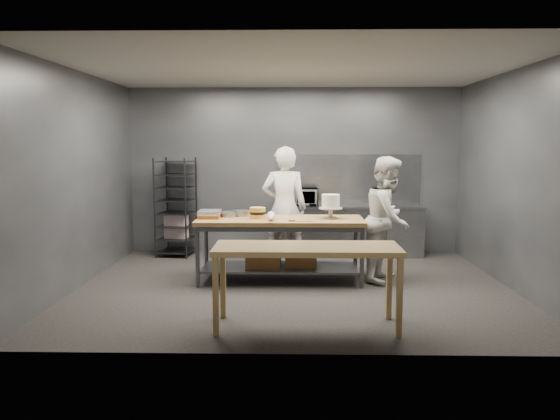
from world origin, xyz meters
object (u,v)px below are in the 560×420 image
layer_cake (258,213)px  work_table (280,242)px  near_counter (307,254)px  speed_rack (176,208)px  chef_behind (284,208)px  microwave (303,197)px  chef_right (388,219)px  frosted_cake_stand (331,203)px

layer_cake → work_table: bearing=0.1°
near_counter → speed_rack: speed_rack is taller
work_table → layer_cake: bearing=-179.9°
chef_behind → layer_cake: size_ratio=8.63×
microwave → speed_rack: bearing=-178.0°
chef_behind → chef_right: bearing=155.4°
work_table → chef_behind: chef_behind is taller
speed_rack → chef_behind: bearing=-27.1°
microwave → layer_cake: microwave is taller
near_counter → microwave: size_ratio=3.69×
work_table → microwave: bearing=79.0°
speed_rack → microwave: bearing=2.0°
work_table → layer_cake: layer_cake is taller
chef_behind → chef_right: size_ratio=1.08×
layer_cake → speed_rack: bearing=131.1°
work_table → near_counter: bearing=-80.4°
speed_rack → chef_right: size_ratio=0.97×
speed_rack → frosted_cake_stand: 3.18m
chef_behind → layer_cake: (-0.38, -0.81, 0.02)m
work_table → chef_right: bearing=3.4°
work_table → chef_behind: (0.05, 0.81, 0.40)m
chef_right → frosted_cake_stand: size_ratio=5.19×
chef_right → microwave: 2.16m
frosted_cake_stand → near_counter: bearing=-101.1°
chef_right → frosted_cake_stand: 0.88m
chef_behind → frosted_cake_stand: bearing=131.3°
frosted_cake_stand → work_table: bearing=-178.3°
microwave → chef_behind: bearing=-106.1°
near_counter → speed_rack: 4.41m
speed_rack → chef_right: chef_right is taller
chef_behind → microwave: 1.12m
chef_behind → frosted_cake_stand: chef_behind is taller
chef_right → layer_cake: 1.90m
layer_cake → chef_behind: bearing=65.1°
frosted_cake_stand → layer_cake: frosted_cake_stand is taller
speed_rack → layer_cake: 2.39m
chef_behind → chef_right: (1.52, -0.71, -0.07)m
chef_right → layer_cake: size_ratio=8.01×
work_table → frosted_cake_stand: bearing=1.7°
near_counter → layer_cake: layer_cake is taller
chef_right → frosted_cake_stand: (-0.84, -0.07, 0.24)m
microwave → frosted_cake_stand: 1.90m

